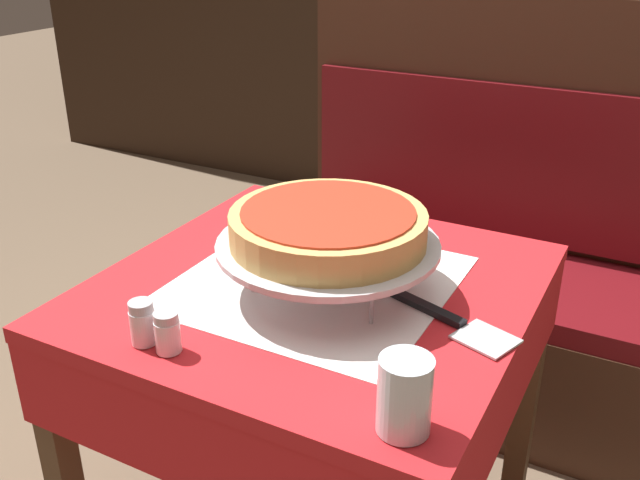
{
  "coord_description": "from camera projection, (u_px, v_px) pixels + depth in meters",
  "views": [
    {
      "loc": [
        0.56,
        -1.04,
        1.37
      ],
      "look_at": [
        0.03,
        -0.05,
        0.85
      ],
      "focal_mm": 40.0,
      "sensor_mm": 36.0,
      "label": 1
    }
  ],
  "objects": [
    {
      "name": "pepper_shaker",
      "position": [
        167.0,
        332.0,
        1.11
      ],
      "size": [
        0.04,
        0.04,
        0.07
      ],
      "color": "silver",
      "rests_on": "dining_table_front"
    },
    {
      "name": "pizza_server",
      "position": [
        444.0,
        318.0,
        1.21
      ],
      "size": [
        0.28,
        0.14,
        0.01
      ],
      "color": "#BCBCC1",
      "rests_on": "dining_table_front"
    },
    {
      "name": "water_glass_near",
      "position": [
        405.0,
        395.0,
        0.93
      ],
      "size": [
        0.07,
        0.07,
        0.11
      ],
      "color": "silver",
      "rests_on": "dining_table_front"
    },
    {
      "name": "booth_bench",
      "position": [
        500.0,
        295.0,
        2.12
      ],
      "size": [
        1.39,
        0.49,
        1.17
      ],
      "color": "#3D2316",
      "rests_on": "ground_plane"
    },
    {
      "name": "dining_table_front",
      "position": [
        316.0,
        334.0,
        1.38
      ],
      "size": [
        0.78,
        0.78,
        0.74
      ],
      "color": "red",
      "rests_on": "ground_plane"
    },
    {
      "name": "salt_shaker",
      "position": [
        143.0,
        323.0,
        1.13
      ],
      "size": [
        0.04,
        0.04,
        0.07
      ],
      "color": "silver",
      "rests_on": "dining_table_front"
    },
    {
      "name": "deep_dish_pizza",
      "position": [
        328.0,
        226.0,
        1.25
      ],
      "size": [
        0.35,
        0.35,
        0.06
      ],
      "color": "tan",
      "rests_on": "pizza_pan_stand"
    },
    {
      "name": "dining_table_rear",
      "position": [
        595.0,
        136.0,
        2.6
      ],
      "size": [
        0.68,
        0.68,
        0.74
      ],
      "color": "beige",
      "rests_on": "ground_plane"
    },
    {
      "name": "pizza_pan_stand",
      "position": [
        328.0,
        247.0,
        1.27
      ],
      "size": [
        0.4,
        0.4,
        0.1
      ],
      "color": "#ADADB2",
      "rests_on": "dining_table_front"
    },
    {
      "name": "condiment_caddy",
      "position": [
        603.0,
        95.0,
        2.55
      ],
      "size": [
        0.15,
        0.15,
        0.17
      ],
      "color": "black",
      "rests_on": "dining_table_rear"
    }
  ]
}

